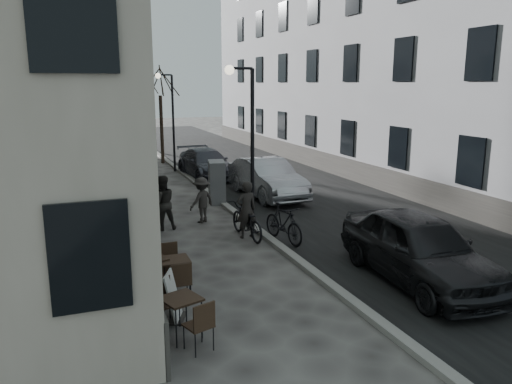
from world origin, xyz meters
TOP-DOWN VIEW (x-y plane):
  - ground at (0.00, 0.00)m, footprint 120.00×120.00m
  - road at (3.85, 16.00)m, footprint 7.30×60.00m
  - kerb at (0.20, 16.00)m, footprint 0.25×60.00m
  - building_left at (-6.00, 16.50)m, footprint 4.00×35.00m
  - building_right at (9.50, 16.50)m, footprint 4.00×35.00m
  - streetlamp_near at (-0.17, 6.00)m, footprint 0.90×0.28m
  - streetlamp_far at (-0.17, 18.00)m, footprint 0.90×0.28m
  - tree_near at (-0.10, 21.00)m, footprint 2.40×2.40m
  - tree_far at (-0.10, 27.00)m, footprint 2.40×2.40m
  - bistro_set_a at (-3.47, 0.31)m, footprint 0.92×1.62m
  - bistro_set_b at (-3.17, 2.37)m, footprint 0.64×1.57m
  - bistro_set_c at (-3.57, 2.96)m, footprint 0.64×1.41m
  - sign_board at (-3.46, 1.06)m, footprint 0.54×0.63m
  - utility_cabinet at (0.10, 10.29)m, footprint 0.81×1.20m
  - bicycle at (-0.33, 5.64)m, footprint 0.89×2.07m
  - cyclist_rider at (-0.33, 5.64)m, footprint 0.67×0.47m
  - pedestrian_near at (-2.54, 7.36)m, footprint 0.90×0.73m
  - pedestrian_mid at (-1.16, 7.78)m, footprint 1.14×0.99m
  - pedestrian_far at (-2.64, 9.26)m, footprint 0.93×0.48m
  - car_near at (2.30, 1.00)m, footprint 2.24×4.96m
  - car_mid at (2.30, 10.56)m, footprint 1.92×4.84m
  - car_far at (1.15, 15.81)m, footprint 2.29×4.87m
  - moped at (0.55, 4.87)m, footprint 0.86×1.95m

SIDE VIEW (x-z plane):
  - ground at x=0.00m, z-range 0.00..0.00m
  - road at x=3.85m, z-range 0.00..0.00m
  - kerb at x=0.20m, z-range 0.00..0.12m
  - sign_board at x=-3.46m, z-range -0.09..0.89m
  - bistro_set_c at x=-3.57m, z-range 0.01..0.82m
  - bistro_set_b at x=-3.17m, z-range 0.01..0.94m
  - bistro_set_a at x=-3.47m, z-range 0.01..0.94m
  - bicycle at x=-0.33m, z-range 0.00..1.06m
  - moped at x=0.55m, z-range 0.00..1.14m
  - car_far at x=1.15m, z-range 0.00..1.37m
  - pedestrian_far at x=-2.64m, z-range 0.00..1.53m
  - pedestrian_mid at x=-1.16m, z-range 0.00..1.53m
  - car_mid at x=2.30m, z-range 0.00..1.57m
  - utility_cabinet at x=0.10m, z-range 0.00..1.64m
  - car_near at x=2.30m, z-range 0.00..1.65m
  - cyclist_rider at x=-0.33m, z-range 0.00..1.73m
  - pedestrian_near at x=-2.54m, z-range 0.00..1.76m
  - streetlamp_near at x=-0.17m, z-range 0.62..5.71m
  - streetlamp_far at x=-0.17m, z-range 0.62..5.71m
  - tree_near at x=-0.10m, z-range 1.81..7.51m
  - tree_far at x=-0.10m, z-range 1.81..7.51m
  - building_left at x=-6.00m, z-range 0.00..16.00m
  - building_right at x=9.50m, z-range 0.00..16.00m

